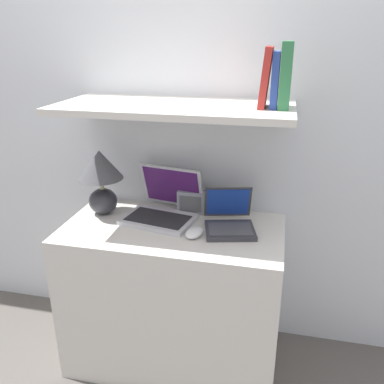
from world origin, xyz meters
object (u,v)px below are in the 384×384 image
at_px(laptop_large, 163,208).
at_px(book_blue, 275,80).
at_px(table_lamp, 101,175).
at_px(router_box, 191,202).
at_px(book_red, 266,78).
at_px(computer_mouse, 194,233).
at_px(laptop_small, 229,221).
at_px(book_green, 286,75).

distance_m(laptop_large, book_blue, 0.78).
relative_size(table_lamp, router_box, 2.37).
distance_m(laptop_large, book_red, 0.76).
xyz_separation_m(table_lamp, router_box, (0.42, 0.10, -0.14)).
bearing_deg(book_red, router_box, 160.14).
relative_size(computer_mouse, book_red, 0.51).
relative_size(computer_mouse, book_blue, 0.55).
height_order(table_lamp, computer_mouse, table_lamp).
xyz_separation_m(laptop_large, laptop_small, (0.33, -0.05, -0.01)).
bearing_deg(book_red, computer_mouse, -153.25).
height_order(laptop_small, book_blue, book_blue).
height_order(laptop_large, book_red, book_red).
relative_size(computer_mouse, book_green, 0.47).
xyz_separation_m(computer_mouse, book_blue, (0.30, 0.13, 0.64)).
height_order(computer_mouse, book_green, book_green).
xyz_separation_m(laptop_small, book_green, (0.20, 0.02, 0.64)).
distance_m(laptop_small, router_box, 0.25).
height_order(table_lamp, book_red, book_red).
relative_size(computer_mouse, router_box, 0.89).
bearing_deg(laptop_small, laptop_large, 170.76).
height_order(book_green, book_red, book_green).
relative_size(laptop_large, computer_mouse, 3.10).
bearing_deg(computer_mouse, laptop_large, 139.35).
xyz_separation_m(laptop_small, book_blue, (0.16, 0.02, 0.62)).
bearing_deg(computer_mouse, table_lamp, 163.32).
relative_size(laptop_large, laptop_small, 1.31).
bearing_deg(laptop_large, computer_mouse, -40.65).
relative_size(laptop_large, book_blue, 1.71).
height_order(table_lamp, book_blue, book_blue).
height_order(computer_mouse, book_blue, book_blue).
height_order(laptop_small, book_red, book_red).
relative_size(laptop_small, computer_mouse, 2.37).
bearing_deg(laptop_small, computer_mouse, -142.09).
distance_m(table_lamp, router_box, 0.45).
distance_m(computer_mouse, router_box, 0.26).
relative_size(laptop_small, book_blue, 1.31).
xyz_separation_m(table_lamp, computer_mouse, (0.49, -0.15, -0.18)).
bearing_deg(laptop_large, book_green, -3.32).
xyz_separation_m(computer_mouse, book_red, (0.26, 0.13, 0.65)).
xyz_separation_m(router_box, book_blue, (0.37, -0.12, 0.60)).
bearing_deg(laptop_large, book_blue, -3.59).
bearing_deg(computer_mouse, book_green, 21.24).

